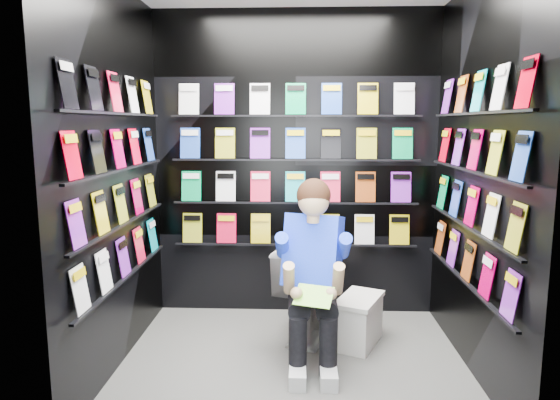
{
  "coord_description": "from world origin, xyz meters",
  "views": [
    {
      "loc": [
        0.04,
        -3.28,
        1.66
      ],
      "look_at": [
        -0.1,
        0.15,
        1.13
      ],
      "focal_mm": 32.0,
      "sensor_mm": 36.0,
      "label": 1
    }
  ],
  "objects": [
    {
      "name": "floor",
      "position": [
        0.0,
        0.0,
        0.0
      ],
      "size": [
        2.4,
        2.4,
        0.0
      ],
      "primitive_type": "plane",
      "color": "#575755",
      "rests_on": "ground"
    },
    {
      "name": "wall_back",
      "position": [
        0.0,
        1.0,
        1.3
      ],
      "size": [
        2.4,
        0.04,
        2.6
      ],
      "primitive_type": "cube",
      "color": "black",
      "rests_on": "floor"
    },
    {
      "name": "wall_front",
      "position": [
        0.0,
        -1.0,
        1.3
      ],
      "size": [
        2.4,
        0.04,
        2.6
      ],
      "primitive_type": "cube",
      "color": "black",
      "rests_on": "floor"
    },
    {
      "name": "wall_left",
      "position": [
        -1.2,
        0.0,
        1.3
      ],
      "size": [
        0.04,
        2.0,
        2.6
      ],
      "primitive_type": "cube",
      "color": "black",
      "rests_on": "floor"
    },
    {
      "name": "wall_right",
      "position": [
        1.2,
        0.0,
        1.3
      ],
      "size": [
        0.04,
        2.0,
        2.6
      ],
      "primitive_type": "cube",
      "color": "black",
      "rests_on": "floor"
    },
    {
      "name": "comics_back",
      "position": [
        0.0,
        0.97,
        1.31
      ],
      "size": [
        2.1,
        0.06,
        1.37
      ],
      "primitive_type": null,
      "color": "#BA004B",
      "rests_on": "wall_back"
    },
    {
      "name": "comics_left",
      "position": [
        -1.17,
        0.0,
        1.31
      ],
      "size": [
        0.06,
        1.7,
        1.37
      ],
      "primitive_type": null,
      "color": "#BA004B",
      "rests_on": "wall_left"
    },
    {
      "name": "comics_right",
      "position": [
        1.17,
        0.0,
        1.31
      ],
      "size": [
        0.06,
        1.7,
        1.37
      ],
      "primitive_type": null,
      "color": "#BA004B",
      "rests_on": "wall_right"
    },
    {
      "name": "toilet",
      "position": [
        0.13,
        0.47,
        0.37
      ],
      "size": [
        0.63,
        0.84,
        0.73
      ],
      "primitive_type": "imported",
      "rotation": [
        0.0,
        0.0,
        2.83
      ],
      "color": "silver",
      "rests_on": "floor"
    },
    {
      "name": "longbox",
      "position": [
        0.49,
        0.32,
        0.17
      ],
      "size": [
        0.41,
        0.51,
        0.34
      ],
      "primitive_type": "cube",
      "rotation": [
        0.0,
        0.0,
        -0.42
      ],
      "color": "white",
      "rests_on": "floor"
    },
    {
      "name": "longbox_lid",
      "position": [
        0.49,
        0.32,
        0.35
      ],
      "size": [
        0.44,
        0.54,
        0.03
      ],
      "primitive_type": "cube",
      "rotation": [
        0.0,
        0.0,
        -0.42
      ],
      "color": "white",
      "rests_on": "longbox"
    },
    {
      "name": "reader",
      "position": [
        0.13,
        0.09,
        0.77
      ],
      "size": [
        0.73,
        0.88,
        1.39
      ],
      "primitive_type": null,
      "rotation": [
        0.0,
        0.0,
        -0.32
      ],
      "color": "#0628E3",
      "rests_on": "toilet"
    },
    {
      "name": "held_comic",
      "position": [
        0.13,
        -0.26,
        0.58
      ],
      "size": [
        0.27,
        0.21,
        0.1
      ],
      "primitive_type": "cube",
      "rotation": [
        -0.96,
        0.0,
        -0.32
      ],
      "color": "green",
      "rests_on": "reader"
    }
  ]
}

